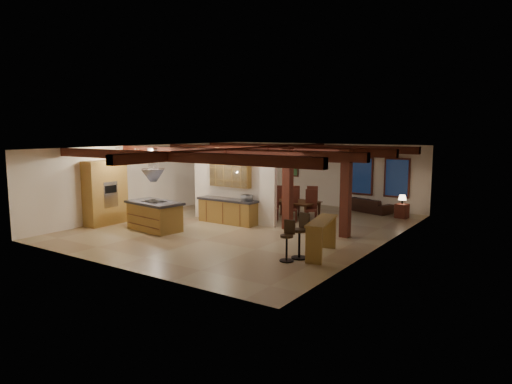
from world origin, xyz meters
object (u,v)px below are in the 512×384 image
sofa (369,205)px  bar_counter (322,231)px  kitchen_island (155,216)px  dining_table (293,209)px

sofa → bar_counter: size_ratio=1.00×
sofa → kitchen_island: bearing=76.5°
sofa → bar_counter: 7.62m
kitchen_island → dining_table: size_ratio=1.10×
kitchen_island → dining_table: kitchen_island is taller
kitchen_island → sofa: size_ratio=1.10×
dining_table → bar_counter: (3.38, -4.36, 0.34)m
kitchen_island → sofa: bearing=57.5°
bar_counter → dining_table: bearing=127.8°
dining_table → bar_counter: bar_counter is taller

